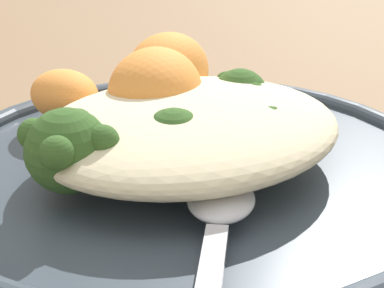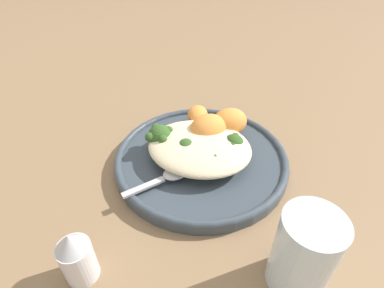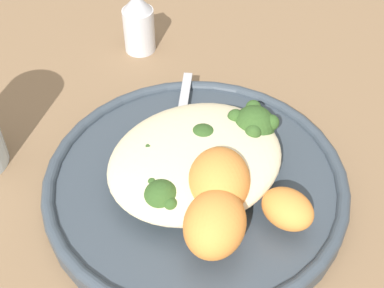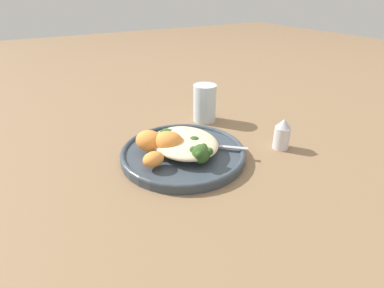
{
  "view_description": "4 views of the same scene",
  "coord_description": "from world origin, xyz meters",
  "px_view_note": "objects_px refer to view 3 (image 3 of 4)",
  "views": [
    {
      "loc": [
        -0.19,
        -0.23,
        0.16
      ],
      "look_at": [
        -0.03,
        -0.0,
        0.04
      ],
      "focal_mm": 60.0,
      "sensor_mm": 36.0,
      "label": 1
    },
    {
      "loc": [
        0.07,
        -0.33,
        0.33
      ],
      "look_at": [
        -0.03,
        0.0,
        0.05
      ],
      "focal_mm": 28.0,
      "sensor_mm": 36.0,
      "label": 2
    },
    {
      "loc": [
        0.17,
        0.27,
        0.38
      ],
      "look_at": [
        -0.03,
        -0.0,
        0.04
      ],
      "focal_mm": 50.0,
      "sensor_mm": 36.0,
      "label": 3
    },
    {
      "loc": [
        -0.51,
        0.29,
        0.34
      ],
      "look_at": [
        -0.03,
        0.0,
        0.04
      ],
      "focal_mm": 28.0,
      "sensor_mm": 36.0,
      "label": 4
    }
  ],
  "objects_px": {
    "broccoli_stalk_1": "(205,147)",
    "spoon": "(181,120)",
    "salt_shaker": "(139,23)",
    "broccoli_stalk_3": "(169,197)",
    "sweet_potato_chunk_2": "(288,209)",
    "sweet_potato_chunk_1": "(219,181)",
    "sweet_potato_chunk_0": "(215,224)",
    "quinoa_mound": "(196,159)",
    "broccoli_stalk_2": "(176,165)",
    "broccoli_stalk_0": "(250,133)",
    "plate": "(196,182)"
  },
  "relations": [
    {
      "from": "sweet_potato_chunk_2",
      "to": "sweet_potato_chunk_1",
      "type": "bearing_deg",
      "value": -57.45
    },
    {
      "from": "broccoli_stalk_2",
      "to": "sweet_potato_chunk_2",
      "type": "xyz_separation_m",
      "value": [
        -0.04,
        0.09,
        0.0
      ]
    },
    {
      "from": "salt_shaker",
      "to": "broccoli_stalk_2",
      "type": "bearing_deg",
      "value": 66.06
    },
    {
      "from": "broccoli_stalk_0",
      "to": "quinoa_mound",
      "type": "bearing_deg",
      "value": 148.7
    },
    {
      "from": "broccoli_stalk_0",
      "to": "salt_shaker",
      "type": "xyz_separation_m",
      "value": [
        -0.02,
        -0.22,
        -0.0
      ]
    },
    {
      "from": "broccoli_stalk_3",
      "to": "sweet_potato_chunk_0",
      "type": "relative_size",
      "value": 1.33
    },
    {
      "from": "broccoli_stalk_0",
      "to": "sweet_potato_chunk_2",
      "type": "bearing_deg",
      "value": -135.87
    },
    {
      "from": "broccoli_stalk_0",
      "to": "sweet_potato_chunk_2",
      "type": "distance_m",
      "value": 0.09
    },
    {
      "from": "broccoli_stalk_2",
      "to": "broccoli_stalk_0",
      "type": "bearing_deg",
      "value": -135.61
    },
    {
      "from": "quinoa_mound",
      "to": "sweet_potato_chunk_2",
      "type": "bearing_deg",
      "value": 107.8
    },
    {
      "from": "sweet_potato_chunk_2",
      "to": "salt_shaker",
      "type": "bearing_deg",
      "value": -98.97
    },
    {
      "from": "sweet_potato_chunk_1",
      "to": "salt_shaker",
      "type": "distance_m",
      "value": 0.26
    },
    {
      "from": "sweet_potato_chunk_0",
      "to": "quinoa_mound",
      "type": "bearing_deg",
      "value": -115.26
    },
    {
      "from": "broccoli_stalk_0",
      "to": "broccoli_stalk_2",
      "type": "xyz_separation_m",
      "value": [
        0.07,
        -0.01,
        -0.01
      ]
    },
    {
      "from": "broccoli_stalk_1",
      "to": "broccoli_stalk_2",
      "type": "distance_m",
      "value": 0.03
    },
    {
      "from": "sweet_potato_chunk_0",
      "to": "salt_shaker",
      "type": "distance_m",
      "value": 0.3
    },
    {
      "from": "broccoli_stalk_0",
      "to": "sweet_potato_chunk_0",
      "type": "height_order",
      "value": "sweet_potato_chunk_0"
    },
    {
      "from": "quinoa_mound",
      "to": "sweet_potato_chunk_2",
      "type": "distance_m",
      "value": 0.09
    },
    {
      "from": "broccoli_stalk_1",
      "to": "spoon",
      "type": "distance_m",
      "value": 0.05
    },
    {
      "from": "broccoli_stalk_2",
      "to": "salt_shaker",
      "type": "xyz_separation_m",
      "value": [
        -0.09,
        -0.21,
        0.0
      ]
    },
    {
      "from": "quinoa_mound",
      "to": "salt_shaker",
      "type": "distance_m",
      "value": 0.23
    },
    {
      "from": "sweet_potato_chunk_1",
      "to": "sweet_potato_chunk_0",
      "type": "bearing_deg",
      "value": 47.53
    },
    {
      "from": "broccoli_stalk_3",
      "to": "sweet_potato_chunk_1",
      "type": "bearing_deg",
      "value": 165.45
    },
    {
      "from": "salt_shaker",
      "to": "sweet_potato_chunk_1",
      "type": "bearing_deg",
      "value": 72.51
    },
    {
      "from": "broccoli_stalk_3",
      "to": "spoon",
      "type": "xyz_separation_m",
      "value": [
        -0.07,
        -0.08,
        -0.01
      ]
    },
    {
      "from": "broccoli_stalk_0",
      "to": "salt_shaker",
      "type": "height_order",
      "value": "salt_shaker"
    },
    {
      "from": "broccoli_stalk_1",
      "to": "sweet_potato_chunk_1",
      "type": "distance_m",
      "value": 0.05
    },
    {
      "from": "broccoli_stalk_3",
      "to": "sweet_potato_chunk_0",
      "type": "height_order",
      "value": "sweet_potato_chunk_0"
    },
    {
      "from": "sweet_potato_chunk_0",
      "to": "spoon",
      "type": "xyz_separation_m",
      "value": [
        -0.06,
        -0.13,
        -0.02
      ]
    },
    {
      "from": "broccoli_stalk_3",
      "to": "salt_shaker",
      "type": "xyz_separation_m",
      "value": [
        -0.12,
        -0.23,
        -0.0
      ]
    },
    {
      "from": "sweet_potato_chunk_2",
      "to": "plate",
      "type": "bearing_deg",
      "value": -69.99
    },
    {
      "from": "sweet_potato_chunk_2",
      "to": "sweet_potato_chunk_0",
      "type": "bearing_deg",
      "value": -16.84
    },
    {
      "from": "broccoli_stalk_1",
      "to": "sweet_potato_chunk_0",
      "type": "xyz_separation_m",
      "value": [
        0.05,
        0.08,
        0.01
      ]
    },
    {
      "from": "plate",
      "to": "broccoli_stalk_0",
      "type": "xyz_separation_m",
      "value": [
        -0.06,
        0.0,
        0.03
      ]
    },
    {
      "from": "quinoa_mound",
      "to": "sweet_potato_chunk_0",
      "type": "bearing_deg",
      "value": 64.74
    },
    {
      "from": "sweet_potato_chunk_1",
      "to": "sweet_potato_chunk_2",
      "type": "distance_m",
      "value": 0.06
    },
    {
      "from": "broccoli_stalk_2",
      "to": "sweet_potato_chunk_2",
      "type": "distance_m",
      "value": 0.1
    },
    {
      "from": "quinoa_mound",
      "to": "broccoli_stalk_3",
      "type": "distance_m",
      "value": 0.05
    },
    {
      "from": "quinoa_mound",
      "to": "sweet_potato_chunk_1",
      "type": "xyz_separation_m",
      "value": [
        0.0,
        0.04,
        0.01
      ]
    },
    {
      "from": "broccoli_stalk_2",
      "to": "sweet_potato_chunk_0",
      "type": "bearing_deg",
      "value": 132.03
    },
    {
      "from": "broccoli_stalk_3",
      "to": "sweet_potato_chunk_2",
      "type": "relative_size",
      "value": 1.79
    },
    {
      "from": "quinoa_mound",
      "to": "broccoli_stalk_3",
      "type": "xyz_separation_m",
      "value": [
        0.04,
        0.02,
        -0.0
      ]
    },
    {
      "from": "salt_shaker",
      "to": "broccoli_stalk_3",
      "type": "bearing_deg",
      "value": 63.3
    },
    {
      "from": "broccoli_stalk_2",
      "to": "sweet_potato_chunk_0",
      "type": "distance_m",
      "value": 0.08
    },
    {
      "from": "broccoli_stalk_1",
      "to": "salt_shaker",
      "type": "distance_m",
      "value": 0.21
    },
    {
      "from": "sweet_potato_chunk_0",
      "to": "broccoli_stalk_1",
      "type": "bearing_deg",
      "value": -122.56
    },
    {
      "from": "sweet_potato_chunk_2",
      "to": "broccoli_stalk_1",
      "type": "bearing_deg",
      "value": -82.76
    },
    {
      "from": "broccoli_stalk_2",
      "to": "sweet_potato_chunk_2",
      "type": "relative_size",
      "value": 2.04
    },
    {
      "from": "sweet_potato_chunk_1",
      "to": "salt_shaker",
      "type": "height_order",
      "value": "salt_shaker"
    },
    {
      "from": "sweet_potato_chunk_1",
      "to": "spoon",
      "type": "height_order",
      "value": "sweet_potato_chunk_1"
    }
  ]
}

